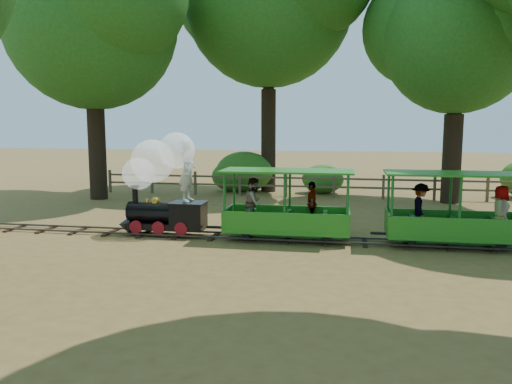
% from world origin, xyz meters
% --- Properties ---
extents(ground, '(90.00, 90.00, 0.00)m').
position_xyz_m(ground, '(0.00, 0.00, 0.00)').
color(ground, olive).
rests_on(ground, ground).
extents(track, '(22.00, 1.00, 0.10)m').
position_xyz_m(track, '(0.00, 0.00, 0.07)').
color(track, '#3F3D3A').
rests_on(track, ground).
extents(locomotive, '(2.51, 1.18, 2.88)m').
position_xyz_m(locomotive, '(-3.51, 0.08, 1.64)').
color(locomotive, black).
rests_on(locomotive, ground).
extents(carriage_front, '(3.40, 1.43, 1.77)m').
position_xyz_m(carriage_front, '(-0.13, 0.01, 0.79)').
color(carriage_front, '#25801C').
rests_on(carriage_front, track).
extents(carriage_rear, '(3.40, 1.39, 1.77)m').
position_xyz_m(carriage_rear, '(4.12, -0.02, 0.79)').
color(carriage_rear, '#25801C').
rests_on(carriage_rear, track).
extents(oak_nw, '(8.42, 7.41, 10.35)m').
position_xyz_m(oak_nw, '(-8.53, 6.09, 7.32)').
color(oak_nw, '#2D2116').
rests_on(oak_nw, ground).
extents(oak_ne, '(7.03, 6.19, 9.05)m').
position_xyz_m(oak_ne, '(5.47, 7.58, 6.51)').
color(oak_ne, '#2D2116').
rests_on(oak_ne, ground).
extents(fence, '(18.10, 0.10, 1.00)m').
position_xyz_m(fence, '(0.00, 8.00, 0.58)').
color(fence, brown).
rests_on(fence, ground).
extents(shrub_west, '(1.99, 1.53, 1.38)m').
position_xyz_m(shrub_west, '(-3.59, 9.30, 0.69)').
color(shrub_west, '#2D6B1E').
rests_on(shrub_west, ground).
extents(shrub_mid_w, '(2.63, 2.03, 1.82)m').
position_xyz_m(shrub_mid_w, '(-3.07, 9.30, 0.91)').
color(shrub_mid_w, '#2D6B1E').
rests_on(shrub_mid_w, ground).
extents(shrub_mid_e, '(1.85, 1.43, 1.28)m').
position_xyz_m(shrub_mid_e, '(0.48, 9.30, 0.64)').
color(shrub_mid_e, '#2D6B1E').
rests_on(shrub_mid_e, ground).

